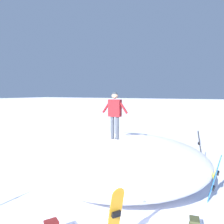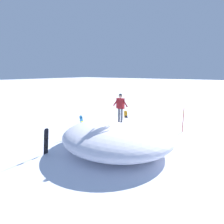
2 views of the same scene
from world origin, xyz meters
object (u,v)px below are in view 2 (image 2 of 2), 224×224
Objects in this scene: snowboarder_standing at (120,105)px; backpack_near at (102,127)px; trail_marker_pole at (183,120)px; snowboard_secondary_upright at (82,125)px; snowboard_tertiary_upright at (46,141)px; backpack_far at (143,128)px; snowboard_primary_upright at (126,119)px.

snowboarder_standing is 3.41× the size of backpack_near.
trail_marker_pole is at bearing -59.66° from backpack_near.
backpack_near is (1.95, -0.36, -0.57)m from snowboard_secondary_upright.
backpack_near is at bearing 4.32° from snowboard_tertiary_upright.
snowboarder_standing is 4.03m from snowboard_secondary_upright.
snowboarder_standing is 4.53m from backpack_far.
trail_marker_pole is at bearing -66.90° from snowboard_primary_upright.
trail_marker_pole is at bearing -48.69° from snowboard_secondary_upright.
trail_marker_pole is at bearing -30.10° from snowboard_tertiary_upright.
snowboard_secondary_upright is 2.07m from backpack_near.
snowboard_primary_upright is 2.68× the size of backpack_far.
backpack_far is (0.23, -1.54, -0.56)m from snowboard_primary_upright.
snowboard_primary_upright is at bearing -7.77° from snowboard_tertiary_upright.
trail_marker_pole is (1.56, -2.65, 0.82)m from backpack_far.
trail_marker_pole reaches higher than backpack_near.
backpack_near is 3.39m from backpack_far.
snowboard_tertiary_upright is 5.68m from backpack_near.
snowboard_primary_upright is 1.65m from backpack_far.
snowboard_secondary_upright is 0.76× the size of trail_marker_pole.
snowboard_tertiary_upright is at bearing 172.23° from snowboard_primary_upright.
backpack_far is 3.19m from trail_marker_pole.
snowboard_secondary_upright is at bearing 138.08° from backpack_far.
snowboarder_standing is 1.18× the size of snowboard_secondary_upright.
backpack_far is 0.28× the size of trail_marker_pole.
trail_marker_pole reaches higher than snowboard_primary_upright.
trail_marker_pole is at bearing -59.56° from backpack_far.
backpack_far is (3.66, -3.29, -0.56)m from snowboard_secondary_upright.
snowboard_secondary_upright is (0.11, 3.53, -1.94)m from snowboarder_standing.
snowboarder_standing is at bearing -123.02° from backpack_near.
backpack_far is (7.34, -2.51, -0.61)m from snowboard_tertiary_upright.
snowboarder_standing is 4.54m from backpack_near.
snowboard_secondary_upright reaches higher than backpack_far.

